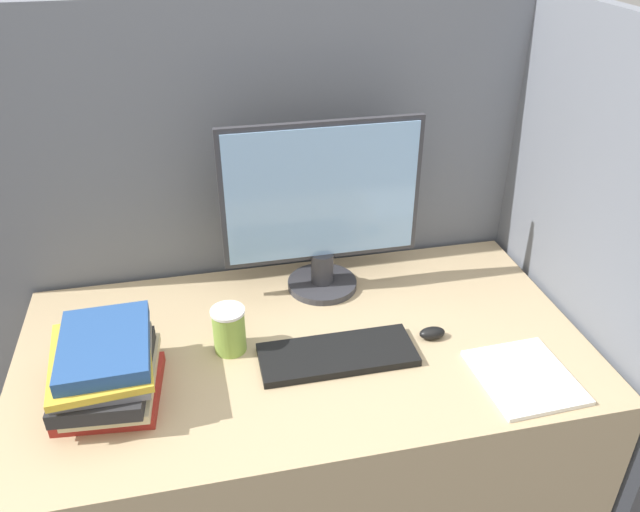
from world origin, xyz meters
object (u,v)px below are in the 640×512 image
keyboard (337,355)px  book_stack (107,368)px  mouse (432,333)px  monitor (322,211)px  coffee_cup (229,330)px

keyboard → book_stack: bearing=-178.5°
mouse → book_stack: book_stack is taller
monitor → book_stack: size_ratio=1.75×
monitor → coffee_cup: size_ratio=4.51×
monitor → coffee_cup: bearing=-141.0°
monitor → book_stack: bearing=-149.5°
monitor → keyboard: size_ratio=1.42×
keyboard → coffee_cup: coffee_cup is taller
mouse → coffee_cup: bearing=172.8°
keyboard → mouse: 0.27m
monitor → keyboard: 0.41m
keyboard → mouse: mouse is taller
monitor → mouse: bearing=-52.9°
mouse → coffee_cup: coffee_cup is taller
coffee_cup → book_stack: bearing=-159.8°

